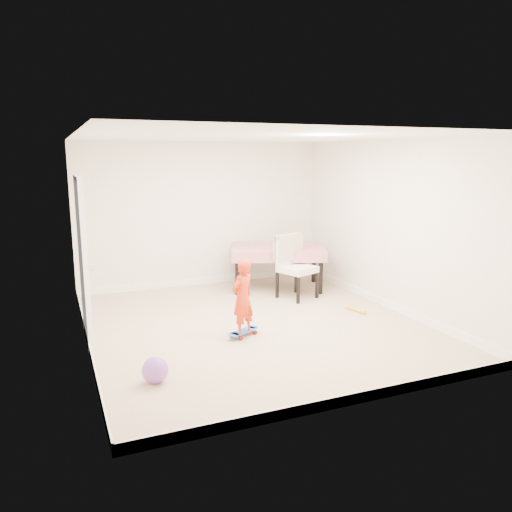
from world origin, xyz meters
name	(u,v)px	position (x,y,z in m)	size (l,w,h in m)	color
ground	(255,325)	(0.00, 0.00, 0.00)	(5.00, 5.00, 0.00)	tan
ceiling	(255,138)	(0.00, 0.00, 2.58)	(4.50, 5.00, 0.04)	white
wall_back	(203,215)	(0.00, 2.48, 1.30)	(4.50, 0.04, 2.60)	silver
wall_front	(358,273)	(0.00, -2.48, 1.30)	(4.50, 0.04, 2.60)	silver
wall_left	(83,245)	(-2.23, 0.00, 1.30)	(0.04, 5.00, 2.60)	silver
wall_right	(389,225)	(2.23, 0.00, 1.30)	(0.04, 5.00, 2.60)	silver
door	(83,263)	(-2.22, 0.30, 1.02)	(0.10, 0.94, 2.11)	white
baseboard_back	(204,281)	(0.00, 2.49, 0.06)	(4.50, 0.02, 0.12)	white
baseboard_front	(354,399)	(0.00, -2.49, 0.06)	(4.50, 0.02, 0.12)	white
baseboard_left	(89,343)	(-2.24, 0.00, 0.06)	(0.02, 5.00, 0.12)	white
baseboard_right	(386,303)	(2.24, 0.00, 0.06)	(0.02, 5.00, 0.12)	white
dining_table	(277,267)	(1.14, 1.71, 0.38)	(1.62, 1.02, 0.76)	#B22109
dining_chair	(297,267)	(1.18, 0.99, 0.53)	(0.58, 0.66, 1.06)	white
skateboard	(243,333)	(-0.31, -0.35, 0.04)	(0.53, 0.19, 0.08)	blue
child	(243,300)	(-0.34, -0.40, 0.51)	(0.37, 0.24, 1.01)	red
balloon	(155,370)	(-1.66, -1.29, 0.14)	(0.28, 0.28, 0.28)	purple
foam_toy	(355,309)	(1.67, -0.02, 0.03)	(0.06, 0.06, 0.40)	yellow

